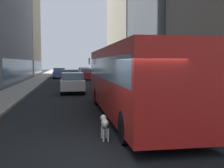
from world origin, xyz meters
TOP-DOWN VIEW (x-y plane):
  - ground_plane at (0.00, 35.00)m, footprint 120.00×120.00m
  - sidewalk_left at (-5.70, 35.00)m, footprint 2.40×110.00m
  - sidewalk_right at (5.70, 35.00)m, footprint 2.40×110.00m
  - building_left_far at (-11.90, 47.91)m, footprint 9.60×14.67m
  - transit_bus at (1.20, 4.63)m, footprint 2.78×11.53m
  - car_red_coupe at (1.20, 32.26)m, footprint 1.95×4.16m
  - car_white_van at (-1.20, 14.92)m, footprint 1.82×4.13m
  - car_yellow_taxi at (1.20, 40.49)m, footprint 1.89×4.70m
  - car_grey_wagon at (-1.20, 25.68)m, footprint 1.86×4.24m
  - car_blue_hatchback at (-2.80, 36.73)m, footprint 1.87×4.34m
  - car_silver_sedan at (2.80, 24.30)m, footprint 1.71×3.97m
  - box_truck at (2.80, 17.03)m, footprint 2.30×7.50m
  - dalmatian_dog at (-0.47, 1.08)m, footprint 0.22×0.96m

SIDE VIEW (x-z plane):
  - ground_plane at x=0.00m, z-range 0.00..0.00m
  - sidewalk_left at x=-5.70m, z-range 0.00..0.15m
  - sidewalk_right at x=5.70m, z-range 0.00..0.15m
  - dalmatian_dog at x=-0.47m, z-range 0.15..0.87m
  - car_silver_sedan at x=2.80m, z-range 0.01..1.63m
  - car_white_van at x=-1.20m, z-range 0.01..1.63m
  - car_grey_wagon at x=-1.20m, z-range 0.01..1.63m
  - car_red_coupe at x=1.20m, z-range 0.01..1.63m
  - car_blue_hatchback at x=-2.80m, z-range 0.01..1.63m
  - car_yellow_taxi at x=1.20m, z-range 0.02..1.64m
  - box_truck at x=2.80m, z-range 0.14..3.19m
  - transit_bus at x=1.20m, z-range 0.25..3.30m
  - building_left_far at x=-11.90m, z-range -0.01..26.84m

